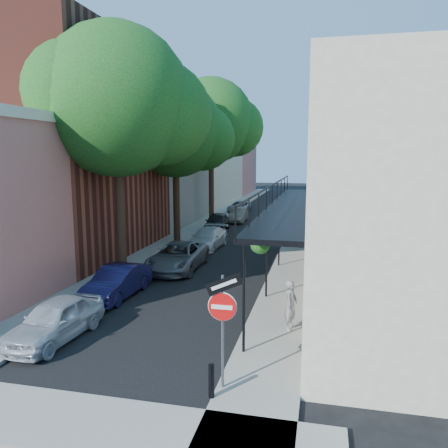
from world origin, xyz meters
The scene contains 20 objects.
ground centered at (0.00, 0.00, 0.00)m, with size 160.00×160.00×0.00m, color black.
road_surface centered at (0.00, 30.00, 0.01)m, with size 6.00×64.00×0.01m, color black.
sidewalk_left centered at (-4.00, 30.00, 0.06)m, with size 2.00×64.00×0.12m, color gray.
sidewalk_right centered at (4.00, 30.00, 0.06)m, with size 2.00×64.00×0.12m, color gray.
sidewalk_cross centered at (0.00, -1.00, 0.06)m, with size 12.00×2.00×0.12m, color gray.
buildings_left centered at (-9.30, 28.76, 4.94)m, with size 10.10×59.10×12.00m.
buildings_right centered at (8.99, 29.49, 4.42)m, with size 9.80×55.00×10.00m.
sign_post centered at (3.16, 0.97, 2.04)m, with size 0.89×0.17×2.99m.
bollard centered at (3.00, 0.50, 0.52)m, with size 0.14×0.14×0.80m, color black.
oak_near centered at (-3.37, 10.26, 7.88)m, with size 7.48×6.80×11.42m.
oak_mid centered at (-3.42, 18.23, 7.06)m, with size 6.60×6.00×10.20m.
oak_far centered at (-3.35, 27.27, 8.26)m, with size 7.70×7.00×11.90m.
parked_car_a centered at (-2.55, 2.77, 0.63)m, with size 1.50×3.73×1.27m, color #ADB6C0.
parked_car_b centered at (-2.54, 6.95, 0.63)m, with size 1.34×3.83×1.26m, color #14123B.
parked_car_c centered at (-1.56, 11.54, 0.66)m, with size 2.19×4.76×1.32m, color slate.
parked_car_d centered at (-1.40, 16.69, 0.62)m, with size 1.72×4.24×1.23m, color silver.
parked_car_e centered at (-2.27, 22.67, 0.68)m, with size 1.61×4.01×1.37m, color black.
parked_car_f centered at (-1.54, 27.41, 0.59)m, with size 1.26×3.60×1.19m, color slate.
parked_car_g centered at (-2.60, 33.32, 0.56)m, with size 1.84×4.00×1.11m, color gray.
pedestrian centered at (4.48, 4.94, 0.93)m, with size 0.59×0.39×1.61m, color gray.
Camera 1 is at (5.34, -8.52, 5.66)m, focal length 35.00 mm.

